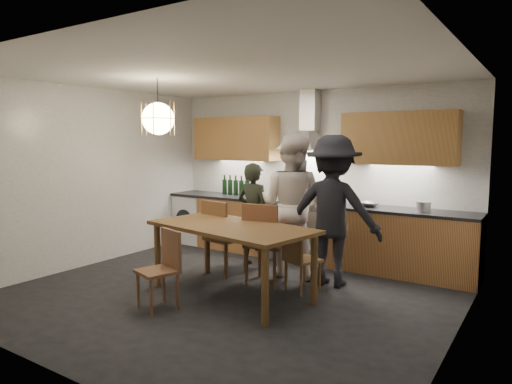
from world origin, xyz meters
The scene contains 17 objects.
ground centered at (0.00, 0.00, 0.00)m, with size 5.00×5.00×0.00m, color black.
room_shell centered at (0.00, 0.00, 1.71)m, with size 5.02×4.52×2.61m.
counter_run centered at (0.02, 1.95, 0.45)m, with size 5.00×0.62×0.90m.
range_stove centered at (0.00, 1.94, 0.44)m, with size 0.90×0.60×0.92m.
wall_fixtures centered at (0.00, 2.07, 1.87)m, with size 4.30×0.54×1.10m.
pendant_lamp centered at (-1.00, -0.10, 2.10)m, with size 0.43×0.43×0.70m.
dining_table centered at (0.05, 0.00, 0.74)m, with size 2.13×1.32×0.84m.
chair_back_left centered at (-0.54, 0.57, 0.59)m, with size 0.53×0.53×1.03m.
chair_back_mid centered at (0.17, 0.52, 0.60)m, with size 0.53×0.53×1.05m.
chair_back_right centered at (0.67, 0.52, 0.46)m, with size 0.47×0.47×0.80m.
chair_front centered at (-0.33, -0.73, 0.49)m, with size 0.48×0.48×0.85m.
person_left centered at (-0.43, 1.20, 0.76)m, with size 0.55×0.36×1.51m, color black.
person_mid centered at (0.24, 1.13, 0.96)m, with size 0.93×0.72×1.91m, color beige.
person_right centered at (0.88, 1.02, 0.95)m, with size 1.23×0.70×1.90m, color black.
mixing_bowl centered at (1.03, 1.95, 0.93)m, with size 0.27×0.27×0.07m, color #AEAEB1.
stock_pot centered at (1.78, 1.90, 0.96)m, with size 0.18×0.18×0.13m, color #ADADB0.
wine_bottles centered at (-1.29, 2.04, 1.07)m, with size 0.67×0.08×0.34m.
Camera 1 is at (3.18, -4.25, 1.82)m, focal length 32.00 mm.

